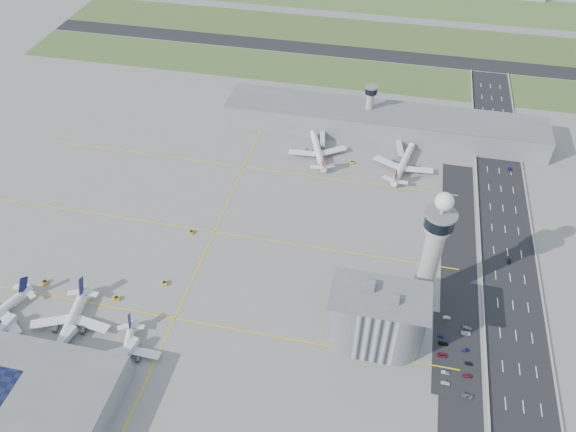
% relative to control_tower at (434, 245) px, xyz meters
% --- Properties ---
extents(ground, '(1000.00, 1000.00, 0.00)m').
position_rel_control_tower_xyz_m(ground, '(-72.00, -8.00, -35.04)').
color(ground, gray).
extents(grass_strip_0, '(480.00, 50.00, 0.08)m').
position_rel_control_tower_xyz_m(grass_strip_0, '(-92.00, 217.00, -35.00)').
color(grass_strip_0, '#4D612D').
rests_on(grass_strip_0, ground).
extents(grass_strip_1, '(480.00, 60.00, 0.08)m').
position_rel_control_tower_xyz_m(grass_strip_1, '(-92.00, 292.00, -35.00)').
color(grass_strip_1, '#4E652F').
rests_on(grass_strip_1, ground).
extents(runway, '(480.00, 22.00, 0.10)m').
position_rel_control_tower_xyz_m(runway, '(-92.00, 254.00, -34.98)').
color(runway, black).
rests_on(runway, ground).
extents(highway, '(28.00, 500.00, 0.10)m').
position_rel_control_tower_xyz_m(highway, '(43.00, -8.00, -34.99)').
color(highway, black).
rests_on(highway, ground).
extents(barrier_left, '(0.60, 500.00, 1.20)m').
position_rel_control_tower_xyz_m(barrier_left, '(29.00, -8.00, -34.44)').
color(barrier_left, '#9E9E99').
rests_on(barrier_left, ground).
extents(barrier_right, '(0.60, 500.00, 1.20)m').
position_rel_control_tower_xyz_m(barrier_right, '(57.00, -8.00, -34.44)').
color(barrier_right, '#9E9E99').
rests_on(barrier_right, ground).
extents(landside_road, '(18.00, 260.00, 0.08)m').
position_rel_control_tower_xyz_m(landside_road, '(18.00, -18.00, -35.00)').
color(landside_road, black).
rests_on(landside_road, ground).
extents(parking_lot, '(20.00, 44.00, 0.10)m').
position_rel_control_tower_xyz_m(parking_lot, '(16.00, -30.00, -34.99)').
color(parking_lot, black).
rests_on(parking_lot, ground).
extents(taxiway_line_h_0, '(260.00, 0.60, 0.01)m').
position_rel_control_tower_xyz_m(taxiway_line_h_0, '(-112.00, -38.00, -35.04)').
color(taxiway_line_h_0, yellow).
rests_on(taxiway_line_h_0, ground).
extents(taxiway_line_h_1, '(260.00, 0.60, 0.01)m').
position_rel_control_tower_xyz_m(taxiway_line_h_1, '(-112.00, 22.00, -35.04)').
color(taxiway_line_h_1, yellow).
rests_on(taxiway_line_h_1, ground).
extents(taxiway_line_h_2, '(260.00, 0.60, 0.01)m').
position_rel_control_tower_xyz_m(taxiway_line_h_2, '(-112.00, 82.00, -35.04)').
color(taxiway_line_h_2, yellow).
rests_on(taxiway_line_h_2, ground).
extents(taxiway_line_v, '(0.60, 260.00, 0.01)m').
position_rel_control_tower_xyz_m(taxiway_line_v, '(-112.00, 22.00, -35.04)').
color(taxiway_line_v, yellow).
rests_on(taxiway_line_v, ground).
extents(control_tower, '(14.00, 14.00, 64.50)m').
position_rel_control_tower_xyz_m(control_tower, '(0.00, 0.00, 0.00)').
color(control_tower, '#ADAAA5').
rests_on(control_tower, ground).
extents(secondary_tower, '(8.60, 8.60, 31.90)m').
position_rel_control_tower_xyz_m(secondary_tower, '(-42.00, 142.00, -16.24)').
color(secondary_tower, '#ADAAA5').
rests_on(secondary_tower, ground).
extents(admin_building, '(42.00, 24.00, 33.50)m').
position_rel_control_tower_xyz_m(admin_building, '(-20.01, -30.00, -19.74)').
color(admin_building, '#B2B2B7').
rests_on(admin_building, ground).
extents(terminal_pier, '(210.00, 32.00, 15.80)m').
position_rel_control_tower_xyz_m(terminal_pier, '(-32.00, 140.00, -27.14)').
color(terminal_pier, gray).
rests_on(terminal_pier, ground).
extents(near_terminal, '(84.00, 42.00, 13.00)m').
position_rel_control_tower_xyz_m(near_terminal, '(-160.07, -90.02, -28.62)').
color(near_terminal, gray).
rests_on(near_terminal, ground).
extents(airplane_near_b, '(43.18, 48.79, 12.32)m').
position_rel_control_tower_xyz_m(airplane_near_b, '(-156.14, -54.21, -28.88)').
color(airplane_near_b, white).
rests_on(airplane_near_b, ground).
extents(airplane_near_c, '(38.86, 42.67, 10.07)m').
position_rel_control_tower_xyz_m(airplane_near_c, '(-124.50, -63.54, -30.01)').
color(airplane_near_c, white).
rests_on(airplane_near_c, ground).
extents(airplane_far_a, '(50.43, 54.56, 12.49)m').
position_rel_control_tower_xyz_m(airplane_far_a, '(-69.92, 105.63, -28.80)').
color(airplane_far_a, white).
rests_on(airplane_far_a, ground).
extents(airplane_far_b, '(45.85, 51.12, 12.50)m').
position_rel_control_tower_xyz_m(airplane_far_b, '(-15.48, 102.02, -28.79)').
color(airplane_far_b, white).
rests_on(airplane_far_b, ground).
extents(jet_bridge_near_1, '(5.39, 14.31, 5.70)m').
position_rel_control_tower_xyz_m(jet_bridge_near_1, '(-155.00, -69.00, -32.19)').
color(jet_bridge_near_1, silver).
rests_on(jet_bridge_near_1, ground).
extents(jet_bridge_near_2, '(5.39, 14.31, 5.70)m').
position_rel_control_tower_xyz_m(jet_bridge_near_2, '(-125.00, -69.00, -32.19)').
color(jet_bridge_near_2, silver).
rests_on(jet_bridge_near_2, ground).
extents(jet_bridge_far_0, '(5.39, 14.31, 5.70)m').
position_rel_control_tower_xyz_m(jet_bridge_far_0, '(-70.00, 124.00, -32.19)').
color(jet_bridge_far_0, silver).
rests_on(jet_bridge_far_0, ground).
extents(jet_bridge_far_1, '(5.39, 14.31, 5.70)m').
position_rel_control_tower_xyz_m(jet_bridge_far_1, '(-20.00, 124.00, -32.19)').
color(jet_bridge_far_1, silver).
rests_on(jet_bridge_far_1, ground).
extents(tug_0, '(3.01, 3.70, 1.87)m').
position_rel_control_tower_xyz_m(tug_0, '(-182.54, -31.22, -34.11)').
color(tug_0, orange).
rests_on(tug_0, ground).
extents(tug_1, '(3.59, 4.02, 1.94)m').
position_rel_control_tower_xyz_m(tug_1, '(-124.49, -19.20, -34.07)').
color(tug_1, yellow).
rests_on(tug_1, ground).
extents(tug_2, '(3.66, 2.95, 1.86)m').
position_rel_control_tower_xyz_m(tug_2, '(-143.45, -33.13, -34.11)').
color(tug_2, gold).
rests_on(tug_2, ground).
extents(tug_3, '(2.31, 3.09, 1.67)m').
position_rel_control_tower_xyz_m(tug_3, '(-123.85, 18.56, -34.21)').
color(tug_3, '#D2A509').
rests_on(tug_3, ground).
extents(tug_4, '(2.67, 3.19, 1.58)m').
position_rel_control_tower_xyz_m(tug_4, '(-47.07, 100.33, -34.25)').
color(tug_4, '#F9A11E').
rests_on(tug_4, ground).
extents(tug_5, '(3.92, 3.52, 1.89)m').
position_rel_control_tower_xyz_m(tug_5, '(-20.21, 103.71, -34.10)').
color(tug_5, orange).
rests_on(tug_5, ground).
extents(car_lot_0, '(3.80, 1.53, 1.30)m').
position_rel_control_tower_xyz_m(car_lot_0, '(11.77, -46.01, -34.39)').
color(car_lot_0, white).
rests_on(car_lot_0, ground).
extents(car_lot_1, '(3.63, 1.37, 1.18)m').
position_rel_control_tower_xyz_m(car_lot_1, '(11.72, -40.88, -34.45)').
color(car_lot_1, '#A6A6A6').
rests_on(car_lot_1, ground).
extents(car_lot_2, '(4.35, 2.06, 1.20)m').
position_rel_control_tower_xyz_m(car_lot_2, '(10.28, -32.14, -34.44)').
color(car_lot_2, maroon).
rests_on(car_lot_2, ground).
extents(car_lot_3, '(4.34, 1.80, 1.26)m').
position_rel_control_tower_xyz_m(car_lot_3, '(10.68, -25.92, -34.41)').
color(car_lot_3, black).
rests_on(car_lot_3, ground).
extents(car_lot_4, '(3.35, 1.63, 1.10)m').
position_rel_control_tower_xyz_m(car_lot_4, '(9.81, -22.03, -34.49)').
color(car_lot_4, navy).
rests_on(car_lot_4, ground).
extents(car_lot_5, '(3.66, 1.65, 1.17)m').
position_rel_control_tower_xyz_m(car_lot_5, '(12.09, -10.82, -34.46)').
color(car_lot_5, silver).
rests_on(car_lot_5, ground).
extents(car_lot_6, '(5.04, 2.94, 1.32)m').
position_rel_control_tower_xyz_m(car_lot_6, '(20.81, -50.28, -34.38)').
color(car_lot_6, slate).
rests_on(car_lot_6, ground).
extents(car_lot_7, '(4.25, 2.07, 1.19)m').
position_rel_control_tower_xyz_m(car_lot_7, '(21.01, -40.49, -34.45)').
color(car_lot_7, maroon).
rests_on(car_lot_7, ground).
extents(car_lot_8, '(3.48, 1.74, 1.14)m').
position_rel_control_tower_xyz_m(car_lot_8, '(21.57, -34.15, -34.47)').
color(car_lot_8, black).
rests_on(car_lot_8, ground).
extents(car_lot_9, '(3.39, 1.51, 1.08)m').
position_rel_control_tower_xyz_m(car_lot_9, '(20.27, -27.41, -34.50)').
color(car_lot_9, '#0F114E').
rests_on(car_lot_9, ground).
extents(car_lot_10, '(4.58, 2.44, 1.22)m').
position_rel_control_tower_xyz_m(car_lot_10, '(20.74, -18.03, -34.43)').
color(car_lot_10, white).
rests_on(car_lot_10, ground).
extents(car_lot_11, '(4.37, 2.33, 1.21)m').
position_rel_control_tower_xyz_m(car_lot_11, '(21.28, -14.84, -34.44)').
color(car_lot_11, '#8D8F9F').
rests_on(car_lot_11, ground).
extents(car_hw_1, '(1.75, 3.87, 1.23)m').
position_rel_control_tower_xyz_m(car_hw_1, '(43.29, 33.03, -34.42)').
color(car_hw_1, black).
rests_on(car_hw_1, ground).
extents(car_hw_2, '(2.14, 4.04, 1.08)m').
position_rel_control_tower_xyz_m(car_hw_2, '(49.59, 114.00, -34.50)').
color(car_hw_2, navy).
rests_on(car_hw_2, ground).
extents(car_hw_4, '(1.85, 3.83, 1.26)m').
position_rel_control_tower_xyz_m(car_hw_4, '(36.77, 172.85, -34.41)').
color(car_hw_4, gray).
rests_on(car_hw_4, ground).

